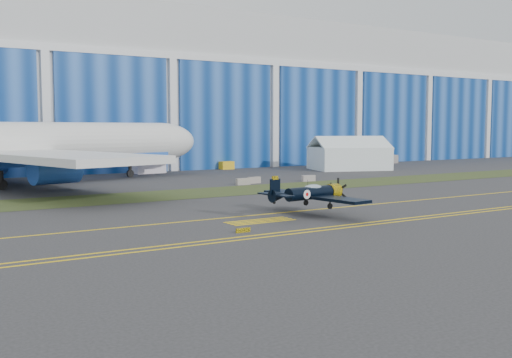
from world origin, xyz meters
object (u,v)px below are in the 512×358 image
warbird (310,193)px  tent (349,153)px  jetliner (6,95)px  shipping_container (149,166)px  tug (227,165)px

warbird → tent: (41.71, 42.82, 1.13)m
jetliner → tent: bearing=-14.7°
shipping_container → tug: size_ratio=2.14×
tent → jetliner: bearing=-162.9°
warbird → jetliner: jetliner is taller
jetliner → warbird: bearing=-82.1°
shipping_container → tug: bearing=-0.6°
shipping_container → tug: 16.15m
warbird → tent: bearing=39.2°
warbird → tug: 60.05m
warbird → tent: tent is taller
shipping_container → tent: bearing=-23.9°
jetliner → tug: (40.36, 12.22, -11.43)m
jetliner → tug: 43.69m
tent → tug: size_ratio=6.23×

